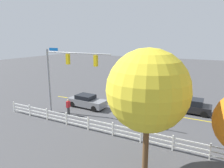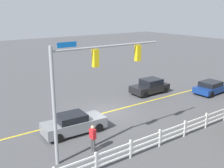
# 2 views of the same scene
# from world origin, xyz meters

# --- Properties ---
(ground_plane) EXTENTS (120.00, 120.00, 0.00)m
(ground_plane) POSITION_xyz_m (0.00, 0.00, 0.00)
(ground_plane) COLOR #444447
(lane_center_stripe) EXTENTS (28.00, 0.16, 0.01)m
(lane_center_stripe) POSITION_xyz_m (-4.00, 0.00, 0.00)
(lane_center_stripe) COLOR gold
(lane_center_stripe) RESTS_ON ground_plane
(signal_assembly) EXTENTS (7.37, 0.38, 6.75)m
(signal_assembly) POSITION_xyz_m (4.47, 4.82, 4.76)
(signal_assembly) COLOR gray
(signal_assembly) RESTS_ON ground_plane
(car_0) EXTENTS (4.02, 1.99, 1.50)m
(car_0) POSITION_xyz_m (-6.70, -1.81, 0.72)
(car_0) COLOR black
(car_0) RESTS_ON ground_plane
(car_2) EXTENTS (4.48, 2.01, 1.43)m
(car_2) POSITION_xyz_m (4.01, 1.86, 0.69)
(car_2) COLOR slate
(car_2) RESTS_ON ground_plane
(pedestrian) EXTENTS (0.29, 0.42, 1.69)m
(pedestrian) POSITION_xyz_m (4.25, 4.79, 0.93)
(pedestrian) COLOR #3F3F42
(pedestrian) RESTS_ON ground_plane
(white_rail_fence) EXTENTS (26.10, 0.10, 1.15)m
(white_rail_fence) POSITION_xyz_m (-3.00, 6.73, 0.60)
(white_rail_fence) COLOR white
(white_rail_fence) RESTS_ON ground_plane
(tree_1) EXTENTS (4.60, 4.60, 7.24)m
(tree_1) POSITION_xyz_m (-5.56, 9.77, 4.93)
(tree_1) COLOR brown
(tree_1) RESTS_ON ground_plane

